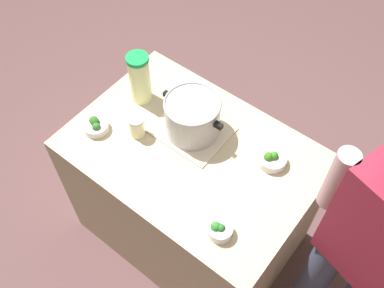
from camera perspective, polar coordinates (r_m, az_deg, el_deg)
name	(u,v)px	position (r m, az deg, el deg)	size (l,w,h in m)	color
ground_plane	(192,230)	(2.84, 0.00, -10.83)	(8.00, 8.00, 0.00)	brown
counter_slab	(192,196)	(2.45, 0.00, -6.58)	(1.15, 0.80, 0.87)	#C1B28F
dish_cloth	(192,130)	(2.15, 0.03, 1.80)	(0.34, 0.29, 0.01)	beige
cooking_pot	(192,116)	(2.07, 0.04, 3.55)	(0.33, 0.26, 0.19)	#B7B7BC
lemonade_pitcher	(140,78)	(2.20, -6.65, 8.30)	(0.11, 0.11, 0.28)	#EBF4A9
mason_jar	(137,126)	(2.11, -7.01, 2.24)	(0.08, 0.08, 0.11)	#EEECAE
broccoli_bowl_front	(220,230)	(1.85, 3.52, -10.83)	(0.10, 0.10, 0.07)	silver
broccoli_bowl_center	(272,159)	(2.05, 10.12, -1.88)	(0.13, 0.13, 0.08)	silver
broccoli_bowl_back	(96,126)	(2.18, -12.14, 2.30)	(0.12, 0.12, 0.07)	silver
person_cook	(361,256)	(1.94, 20.70, -13.21)	(0.50, 0.28, 1.61)	#47506B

